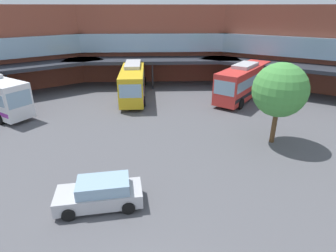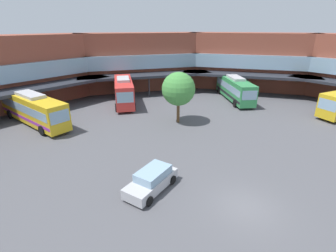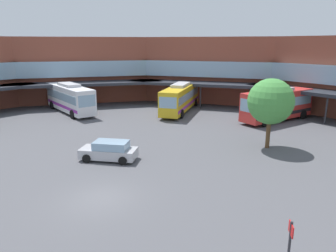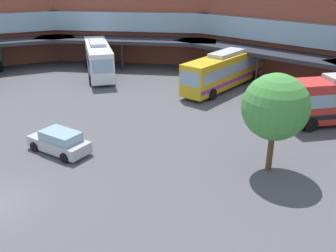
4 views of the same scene
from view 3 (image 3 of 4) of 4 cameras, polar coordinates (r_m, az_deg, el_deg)
ground_plane at (r=20.02m, az=-11.87°, el=-12.45°), size 119.88×119.88×0.00m
station_building at (r=35.21m, az=12.05°, el=7.61°), size 78.17×46.63×9.81m
bus_0 at (r=39.92m, az=18.77°, el=3.66°), size 6.04×10.28×3.92m
bus_4 at (r=43.34m, az=2.24°, el=5.12°), size 6.08×12.52×3.74m
bus_5 at (r=44.30m, az=-16.97°, el=4.78°), size 11.18×5.83×3.86m
parked_car at (r=25.79m, az=-10.36°, el=-4.35°), size 4.75×3.42×1.53m
plaza_tree at (r=28.81m, az=17.72°, el=4.13°), size 3.92×3.92×6.10m
stop_sign_post at (r=13.40m, az=20.64°, el=-19.56°), size 0.31×0.55×2.76m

